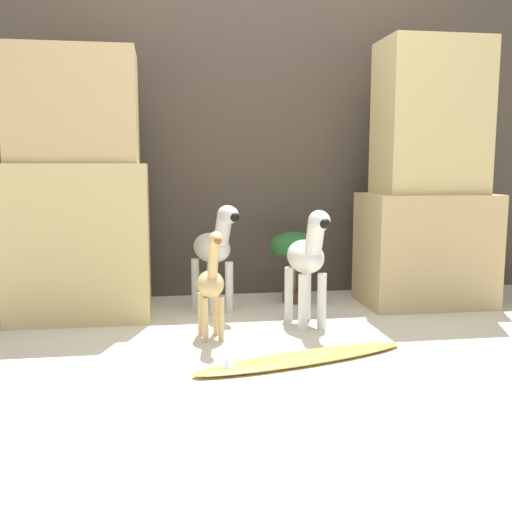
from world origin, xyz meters
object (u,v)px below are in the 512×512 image
Objects in this scene: potted_palm_front at (294,250)px; surfboard at (302,358)px; giraffe_figurine at (211,282)px; zebra_right at (308,258)px; zebra_left at (215,249)px.

potted_palm_front is 0.43× the size of surfboard.
giraffe_figurine is 0.64m from surfboard.
giraffe_figurine is 0.99m from potted_palm_front.
zebra_right is at bearing 74.04° from surfboard.
surfboard is (0.31, -1.06, -0.37)m from zebra_left.
zebra_right is 0.66m from zebra_left.
zebra_right is at bearing 17.30° from giraffe_figurine.
potted_palm_front reaches higher than surfboard.
zebra_left is 0.61× the size of surfboard.
zebra_left is 0.56m from potted_palm_front.
zebra_right is 1.00× the size of zebra_left.
zebra_right is 0.61× the size of surfboard.
surfboard is at bearing -105.96° from zebra_right.
zebra_left is 0.64m from giraffe_figurine.
zebra_left is at bearing -164.47° from potted_palm_front.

